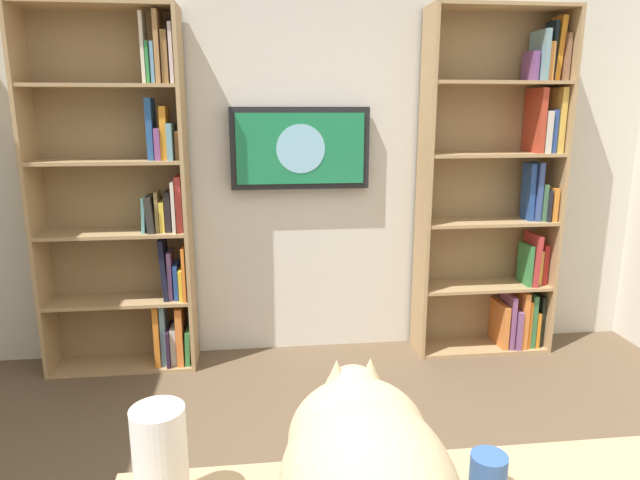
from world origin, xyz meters
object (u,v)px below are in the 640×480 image
(bookshelf_right, at_px, (132,204))
(coffee_mug, at_px, (488,475))
(wall_mounted_tv, at_px, (300,148))
(paper_towel_roll, at_px, (161,462))
(bookshelf_left, at_px, (504,197))
(cat, at_px, (365,478))

(bookshelf_right, distance_m, coffee_mug, 2.62)
(wall_mounted_tv, xyz_separation_m, paper_towel_roll, (0.48, 2.37, -0.46))
(wall_mounted_tv, relative_size, paper_towel_roll, 3.54)
(bookshelf_left, xyz_separation_m, wall_mounted_tv, (1.28, -0.08, 0.31))
(bookshelf_left, bearing_deg, coffee_mug, 65.11)
(bookshelf_right, bearing_deg, paper_towel_roll, 102.60)
(bookshelf_left, xyz_separation_m, paper_towel_roll, (1.77, 2.29, -0.15))
(wall_mounted_tv, bearing_deg, cat, 87.86)
(bookshelf_left, height_order, cat, bookshelf_left)
(bookshelf_left, bearing_deg, bookshelf_right, -0.03)
(wall_mounted_tv, distance_m, paper_towel_roll, 2.47)
(bookshelf_right, height_order, wall_mounted_tv, bookshelf_right)
(paper_towel_roll, bearing_deg, wall_mounted_tv, -101.53)
(paper_towel_roll, bearing_deg, cat, 156.93)
(wall_mounted_tv, height_order, coffee_mug, wall_mounted_tv)
(bookshelf_left, distance_m, paper_towel_roll, 2.90)
(bookshelf_left, xyz_separation_m, cat, (1.38, 2.46, -0.10))
(bookshelf_left, relative_size, cat, 3.54)
(cat, bearing_deg, bookshelf_left, -119.24)
(bookshelf_right, bearing_deg, cat, 110.14)
(cat, distance_m, paper_towel_roll, 0.43)
(wall_mounted_tv, bearing_deg, bookshelf_right, 4.64)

